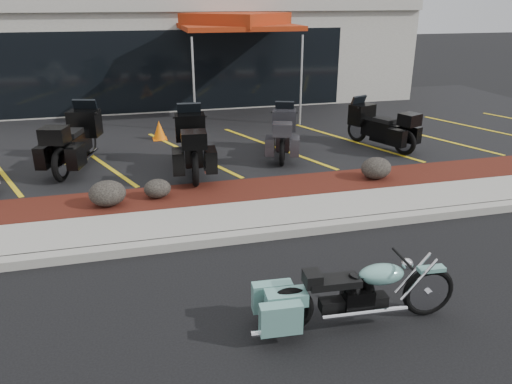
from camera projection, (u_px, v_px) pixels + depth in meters
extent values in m
plane|color=black|center=(239.00, 269.00, 7.41)|extent=(90.00, 90.00, 0.00)
cube|color=gray|center=(227.00, 238.00, 8.20)|extent=(24.00, 0.25, 0.15)
cube|color=gray|center=(219.00, 221.00, 8.83)|extent=(24.00, 1.20, 0.15)
cube|color=#34110B|center=(208.00, 196.00, 9.91)|extent=(24.00, 1.20, 0.16)
cube|color=black|center=(178.00, 131.00, 14.78)|extent=(26.00, 9.60, 0.15)
cube|color=#A09B90|center=(158.00, 45.00, 19.76)|extent=(18.00, 8.00, 4.00)
cube|color=black|center=(168.00, 72.00, 16.35)|extent=(12.00, 0.06, 2.60)
cube|color=#A09B90|center=(164.00, 3.00, 15.56)|extent=(18.00, 0.30, 0.50)
ellipsoid|color=black|center=(107.00, 193.00, 9.19)|extent=(0.68, 0.56, 0.48)
ellipsoid|color=black|center=(157.00, 189.00, 9.58)|extent=(0.52, 0.43, 0.37)
ellipsoid|color=black|center=(376.00, 168.00, 10.57)|extent=(0.65, 0.54, 0.46)
cone|color=orange|center=(159.00, 130.00, 13.54)|extent=(0.41, 0.41, 0.51)
cylinder|color=silver|center=(225.00, 87.00, 13.74)|extent=(0.06, 0.06, 2.62)
cylinder|color=silver|center=(308.00, 77.00, 15.58)|extent=(0.06, 0.06, 2.62)
cylinder|color=silver|center=(168.00, 74.00, 16.06)|extent=(0.06, 0.06, 2.62)
cylinder|color=silver|center=(246.00, 66.00, 17.91)|extent=(0.06, 0.06, 2.62)
cube|color=maroon|center=(236.00, 26.00, 15.28)|extent=(4.51, 4.51, 0.14)
cube|color=maroon|center=(236.00, 20.00, 15.21)|extent=(3.24, 3.24, 0.40)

